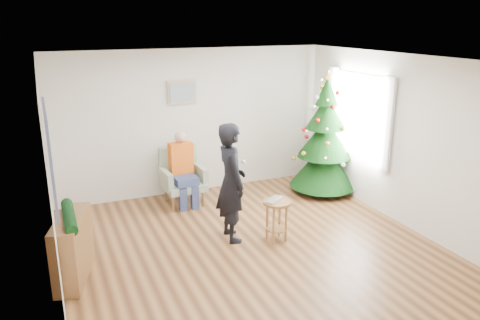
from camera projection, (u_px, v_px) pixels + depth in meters
name	position (u px, v px, depth m)	size (l,w,h in m)	color
floor	(250.00, 247.00, 6.59)	(5.00, 5.00, 0.00)	brown
ceiling	(252.00, 59.00, 5.84)	(5.00, 5.00, 0.00)	white
wall_back	(193.00, 122.00, 8.42)	(5.00, 5.00, 0.00)	silver
wall_front	(371.00, 235.00, 4.02)	(5.00, 5.00, 0.00)	silver
wall_left	(49.00, 183.00, 5.27)	(5.00, 5.00, 0.00)	silver
wall_right	(399.00, 140.00, 7.16)	(5.00, 5.00, 0.00)	silver
window_panel	(358.00, 115.00, 7.97)	(0.04, 1.30, 1.40)	white
curtains	(357.00, 116.00, 7.96)	(0.05, 1.75, 1.50)	white
christmas_tree	(325.00, 140.00, 8.43)	(1.22, 1.22, 2.20)	#3F2816
stool	(277.00, 220.00, 6.70)	(0.40, 0.40, 0.61)	brown
laptop	(277.00, 200.00, 6.61)	(0.33, 0.21, 0.03)	silver
armchair	(183.00, 184.00, 8.07)	(0.74, 0.68, 0.97)	gray
seated_person	(183.00, 168.00, 7.94)	(0.41, 0.58, 1.28)	navy
standing_man	(231.00, 182.00, 6.61)	(0.63, 0.41, 1.72)	black
game_controller	(244.00, 162.00, 6.57)	(0.04, 0.13, 0.04)	white
console	(73.00, 248.00, 5.70)	(0.30, 1.00, 0.80)	brown
garland	(69.00, 216.00, 5.58)	(0.14, 0.14, 0.90)	black
tapestry	(50.00, 155.00, 5.48)	(0.03, 1.50, 1.15)	black
framed_picture	(182.00, 92.00, 8.15)	(0.52, 0.05, 0.42)	tan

